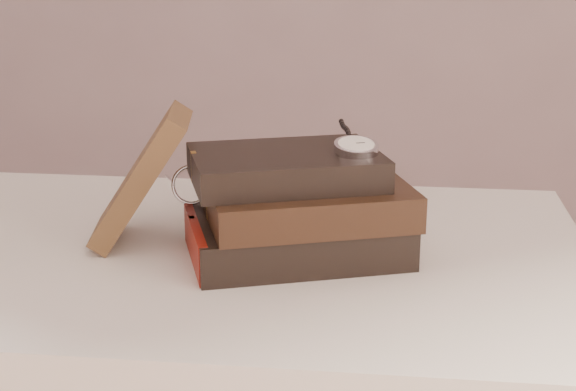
# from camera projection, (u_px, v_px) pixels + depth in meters

# --- Properties ---
(table) EXTENTS (1.00, 0.60, 0.75)m
(table) POSITION_uv_depth(u_px,v_px,m) (192.00, 313.00, 1.10)
(table) COLOR silver
(table) RESTS_ON ground
(book_stack) EXTENTS (0.30, 0.25, 0.13)m
(book_stack) POSITION_uv_depth(u_px,v_px,m) (297.00, 208.00, 1.03)
(book_stack) COLOR black
(book_stack) RESTS_ON table
(journal) EXTENTS (0.14, 0.14, 0.17)m
(journal) POSITION_uv_depth(u_px,v_px,m) (141.00, 176.00, 1.07)
(journal) COLOR #3D2917
(journal) RESTS_ON table
(pocket_watch) EXTENTS (0.07, 0.16, 0.02)m
(pocket_watch) POSITION_uv_depth(u_px,v_px,m) (355.00, 146.00, 1.01)
(pocket_watch) COLOR silver
(pocket_watch) RESTS_ON book_stack
(eyeglasses) EXTENTS (0.14, 0.15, 0.05)m
(eyeglasses) POSITION_uv_depth(u_px,v_px,m) (213.00, 183.00, 1.09)
(eyeglasses) COLOR silver
(eyeglasses) RESTS_ON book_stack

